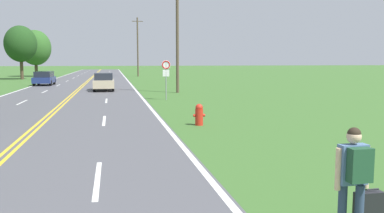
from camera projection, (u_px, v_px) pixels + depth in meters
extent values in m
cube|color=white|center=(97.00, 179.00, 9.03)|extent=(0.12, 3.00, 0.00)
cube|color=white|center=(104.00, 121.00, 17.80)|extent=(0.12, 3.00, 0.00)
cube|color=white|center=(106.00, 101.00, 26.57)|extent=(0.12, 3.00, 0.00)
cube|color=white|center=(108.00, 91.00, 35.34)|extent=(0.12, 3.00, 0.00)
cube|color=white|center=(108.00, 85.00, 44.11)|extent=(0.12, 3.00, 0.00)
cube|color=white|center=(109.00, 81.00, 52.88)|extent=(0.12, 3.00, 0.00)
cube|color=white|center=(109.00, 78.00, 61.66)|extent=(0.12, 3.00, 0.00)
cube|color=white|center=(109.00, 76.00, 70.43)|extent=(0.12, 3.00, 0.00)
cube|color=white|center=(109.00, 74.00, 79.20)|extent=(0.12, 3.00, 0.00)
cube|color=white|center=(110.00, 73.00, 87.97)|extent=(0.12, 3.00, 0.00)
cube|color=white|center=(110.00, 71.00, 96.74)|extent=(0.12, 3.00, 0.00)
cube|color=white|center=(110.00, 71.00, 105.51)|extent=(0.12, 3.00, 0.00)
cube|color=white|center=(22.00, 102.00, 25.57)|extent=(0.12, 3.00, 0.00)
cube|color=white|center=(45.00, 92.00, 34.34)|extent=(0.12, 3.00, 0.00)
cube|color=white|center=(58.00, 85.00, 43.11)|extent=(0.12, 3.00, 0.00)
cube|color=white|center=(67.00, 81.00, 51.88)|extent=(0.12, 3.00, 0.00)
cube|color=white|center=(73.00, 78.00, 60.65)|extent=(0.12, 3.00, 0.00)
cube|color=white|center=(78.00, 76.00, 69.42)|extent=(0.12, 3.00, 0.00)
cube|color=white|center=(82.00, 74.00, 78.19)|extent=(0.12, 3.00, 0.00)
cube|color=white|center=(85.00, 73.00, 86.96)|extent=(0.12, 3.00, 0.00)
cube|color=white|center=(87.00, 72.00, 95.73)|extent=(0.12, 3.00, 0.00)
cube|color=white|center=(89.00, 71.00, 104.50)|extent=(0.12, 3.00, 0.00)
cylinder|color=navy|center=(342.00, 208.00, 6.18)|extent=(0.13, 0.13, 0.80)
cylinder|color=navy|center=(359.00, 211.00, 6.07)|extent=(0.13, 0.13, 0.80)
cube|color=#4C6B93|center=(353.00, 164.00, 6.04)|extent=(0.44, 0.19, 0.60)
sphere|color=beige|center=(354.00, 136.00, 6.00)|extent=(0.22, 0.22, 0.22)
sphere|color=#2D2319|center=(354.00, 134.00, 5.99)|extent=(0.20, 0.20, 0.20)
cylinder|color=beige|center=(338.00, 169.00, 6.00)|extent=(0.09, 0.09, 0.63)
cylinder|color=beige|center=(367.00, 167.00, 6.10)|extent=(0.09, 0.09, 0.63)
cube|color=#1E472D|center=(360.00, 165.00, 5.87)|extent=(0.35, 0.18, 0.50)
cube|color=black|center=(368.00, 213.00, 6.20)|extent=(0.46, 0.15, 0.65)
cylinder|color=black|center=(369.00, 190.00, 6.16)|extent=(0.32, 0.03, 0.02)
cylinder|color=red|center=(199.00, 117.00, 16.57)|extent=(0.32, 0.32, 0.66)
sphere|color=red|center=(199.00, 108.00, 16.53)|extent=(0.31, 0.31, 0.31)
cylinder|color=red|center=(204.00, 115.00, 16.60)|extent=(0.08, 0.11, 0.11)
cylinder|color=red|center=(194.00, 116.00, 16.52)|extent=(0.08, 0.11, 0.11)
cylinder|color=gray|center=(166.00, 81.00, 27.12)|extent=(0.07, 0.07, 2.59)
cylinder|color=white|center=(166.00, 65.00, 26.98)|extent=(0.60, 0.02, 0.60)
torus|color=red|center=(166.00, 65.00, 26.97)|extent=(0.55, 0.07, 0.55)
cube|color=white|center=(166.00, 73.00, 27.05)|extent=(0.44, 0.02, 0.44)
cylinder|color=brown|center=(177.00, 35.00, 32.84)|extent=(0.24, 0.24, 9.36)
cylinder|color=brown|center=(138.00, 47.00, 66.57)|extent=(0.24, 0.24, 9.57)
cube|color=brown|center=(137.00, 21.00, 66.10)|extent=(1.80, 0.12, 0.10)
cylinder|color=#473828|center=(36.00, 69.00, 66.37)|extent=(0.50, 0.50, 2.58)
ellipsoid|color=#2D5B23|center=(35.00, 48.00, 65.99)|extent=(4.96, 4.96, 5.70)
cylinder|color=#473828|center=(22.00, 68.00, 56.32)|extent=(0.43, 0.43, 3.06)
ellipsoid|color=#1E4219|center=(21.00, 44.00, 55.94)|extent=(4.34, 4.34, 4.99)
cylinder|color=black|center=(113.00, 88.00, 34.46)|extent=(0.21, 0.66, 0.66)
cylinder|color=black|center=(94.00, 88.00, 34.14)|extent=(0.21, 0.66, 0.66)
cylinder|color=black|center=(112.00, 86.00, 37.10)|extent=(0.21, 0.66, 0.66)
cylinder|color=black|center=(95.00, 86.00, 36.78)|extent=(0.21, 0.66, 0.66)
cube|color=#C1B28E|center=(104.00, 84.00, 35.59)|extent=(1.80, 4.41, 0.65)
cube|color=#1E232D|center=(103.00, 76.00, 35.69)|extent=(1.57, 2.43, 0.60)
cylinder|color=black|center=(39.00, 82.00, 44.16)|extent=(0.22, 0.64, 0.63)
cylinder|color=black|center=(54.00, 82.00, 44.44)|extent=(0.22, 0.64, 0.63)
cylinder|color=black|center=(34.00, 83.00, 41.87)|extent=(0.22, 0.64, 0.63)
cylinder|color=black|center=(51.00, 83.00, 42.15)|extent=(0.22, 0.64, 0.63)
cube|color=navy|center=(44.00, 80.00, 43.12)|extent=(1.96, 3.82, 0.60)
cube|color=#1E232D|center=(44.00, 74.00, 43.06)|extent=(1.70, 2.68, 0.60)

